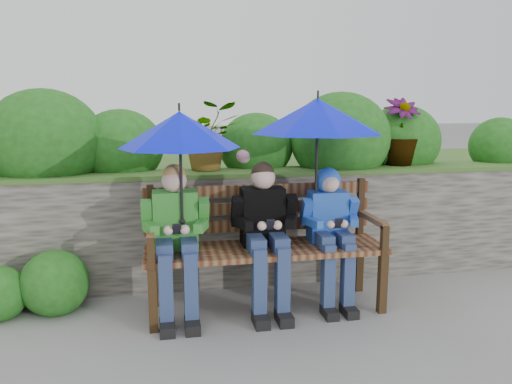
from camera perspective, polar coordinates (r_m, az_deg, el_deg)
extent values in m
plane|color=gray|center=(4.05, 0.27, -13.58)|extent=(60.00, 60.00, 0.00)
cube|color=#46443C|center=(4.59, -1.54, -4.09)|extent=(8.00, 0.40, 1.00)
cube|color=#365625|center=(4.49, -1.57, 2.23)|extent=(8.00, 0.42, 0.04)
cube|color=#365625|center=(5.75, -3.49, -1.34)|extent=(8.00, 2.00, 0.96)
ellipsoid|color=#1F4C14|center=(4.70, -23.01, 5.35)|extent=(1.01, 0.80, 0.91)
ellipsoid|color=#1F4C14|center=(4.71, -15.19, 4.96)|extent=(0.77, 0.61, 0.69)
ellipsoid|color=#1F4C14|center=(4.80, 0.02, 5.23)|extent=(0.72, 0.57, 0.64)
ellipsoid|color=#1F4C14|center=(4.86, 9.65, 6.07)|extent=(0.98, 0.78, 0.88)
ellipsoid|color=#1F4C14|center=(5.27, 16.26, 5.59)|extent=(0.81, 0.65, 0.73)
ellipsoid|color=#1F4C14|center=(5.78, 26.04, 4.83)|extent=(0.64, 0.51, 0.58)
sphere|color=#E08FC1|center=(4.60, -22.33, 3.41)|extent=(0.14, 0.14, 0.14)
sphere|color=#E08FC1|center=(4.57, -1.42, 4.15)|extent=(0.14, 0.14, 0.14)
sphere|color=#E08FC1|center=(5.14, 17.97, 4.34)|extent=(0.14, 0.14, 0.14)
imported|color=#1F4C14|center=(4.51, -5.51, 6.41)|extent=(0.55, 0.48, 0.61)
imported|color=#1F4C14|center=(5.04, 16.13, 6.65)|extent=(0.36, 0.36, 0.65)
sphere|color=#1F4C14|center=(4.32, -21.99, -9.64)|extent=(0.53, 0.53, 0.53)
cube|color=#322111|center=(3.73, -11.71, -12.07)|extent=(0.06, 0.06, 0.47)
cube|color=#322111|center=(4.17, -11.64, -9.61)|extent=(0.06, 0.06, 0.47)
cube|color=#322111|center=(4.09, 14.25, -10.15)|extent=(0.06, 0.06, 0.47)
cube|color=#322111|center=(4.49, 11.69, -8.14)|extent=(0.06, 0.06, 0.47)
cube|color=#532815|center=(3.76, 1.81, -7.50)|extent=(1.89, 0.10, 0.04)
cube|color=#532815|center=(3.89, 1.37, -6.90)|extent=(1.89, 0.10, 0.04)
cube|color=#532815|center=(4.01, 0.95, -6.33)|extent=(1.89, 0.10, 0.04)
cube|color=#532815|center=(4.14, 0.57, -5.80)|extent=(1.89, 0.10, 0.04)
cube|color=#322111|center=(4.05, -11.89, -2.87)|extent=(0.05, 0.05, 0.52)
cube|color=#532815|center=(3.81, -11.93, -4.20)|extent=(0.05, 0.49, 0.04)
cube|color=#322111|center=(3.61, -11.92, -6.91)|extent=(0.05, 0.05, 0.23)
cube|color=#322111|center=(4.38, 11.82, -1.86)|extent=(0.05, 0.05, 0.52)
cube|color=#532815|center=(4.16, 13.16, -3.02)|extent=(0.05, 0.49, 0.04)
cube|color=#322111|center=(3.98, 14.47, -5.40)|extent=(0.05, 0.05, 0.23)
cube|color=#532815|center=(4.16, 0.41, -3.77)|extent=(1.89, 0.04, 0.09)
cube|color=#532815|center=(4.13, 0.41, -1.80)|extent=(1.89, 0.04, 0.09)
cube|color=#532815|center=(4.10, 0.42, 0.21)|extent=(1.89, 0.04, 0.09)
cube|color=#30881F|center=(3.89, -9.20, -3.18)|extent=(0.34, 0.20, 0.46)
sphere|color=beige|center=(3.81, -9.33, 1.33)|extent=(0.19, 0.19, 0.19)
sphere|color=#B6863D|center=(3.82, -9.35, 1.84)|extent=(0.18, 0.18, 0.18)
cube|color=navy|center=(3.78, -10.41, -6.27)|extent=(0.12, 0.32, 0.12)
cube|color=navy|center=(3.73, -10.23, -11.19)|extent=(0.10, 0.11, 0.57)
cube|color=black|center=(3.77, -10.10, -15.02)|extent=(0.11, 0.22, 0.08)
cube|color=navy|center=(3.79, -7.69, -6.17)|extent=(0.12, 0.32, 0.12)
cube|color=navy|center=(3.73, -7.44, -11.08)|extent=(0.10, 0.11, 0.57)
cube|color=black|center=(3.77, -7.29, -14.91)|extent=(0.11, 0.22, 0.08)
cube|color=#30881F|center=(3.83, -12.39, -2.60)|extent=(0.08, 0.18, 0.25)
cube|color=#30881F|center=(3.72, -11.94, -4.06)|extent=(0.13, 0.21, 0.07)
sphere|color=beige|center=(3.64, -10.00, -4.34)|extent=(0.07, 0.07, 0.07)
cube|color=#30881F|center=(3.84, -6.02, -2.37)|extent=(0.08, 0.18, 0.25)
cube|color=#30881F|center=(3.73, -6.28, -3.86)|extent=(0.13, 0.21, 0.07)
sphere|color=beige|center=(3.64, -8.12, -4.28)|extent=(0.07, 0.07, 0.07)
cube|color=black|center=(3.63, -9.06, -4.20)|extent=(0.06, 0.07, 0.09)
cube|color=black|center=(3.97, 0.74, -2.77)|extent=(0.34, 0.20, 0.46)
sphere|color=beige|center=(3.89, 0.81, 1.67)|extent=(0.19, 0.19, 0.19)
sphere|color=black|center=(3.90, 0.78, 2.17)|extent=(0.18, 0.18, 0.18)
cube|color=navy|center=(3.85, -0.10, -5.82)|extent=(0.12, 0.32, 0.12)
cube|color=navy|center=(3.79, 0.36, -10.65)|extent=(0.10, 0.11, 0.57)
cube|color=black|center=(3.83, 0.54, -14.41)|extent=(0.11, 0.22, 0.08)
cube|color=navy|center=(3.88, 2.51, -5.67)|extent=(0.12, 0.32, 0.12)
cube|color=navy|center=(3.83, 3.04, -10.45)|extent=(0.10, 0.11, 0.57)
cube|color=black|center=(3.87, 3.22, -14.18)|extent=(0.11, 0.22, 0.08)
cube|color=black|center=(3.87, -2.21, -2.21)|extent=(0.08, 0.18, 0.25)
cube|color=black|center=(3.77, -1.46, -3.65)|extent=(0.13, 0.21, 0.07)
sphere|color=beige|center=(3.71, 0.67, -3.89)|extent=(0.07, 0.07, 0.07)
cube|color=black|center=(3.96, 3.93, -1.95)|extent=(0.08, 0.18, 0.25)
cube|color=black|center=(3.85, 3.97, -3.39)|extent=(0.13, 0.21, 0.07)
sphere|color=beige|center=(3.73, 2.48, -3.80)|extent=(0.07, 0.07, 0.07)
cube|color=black|center=(3.71, 1.61, -3.74)|extent=(0.06, 0.07, 0.09)
cube|color=blue|center=(4.12, 8.15, -2.73)|extent=(0.30, 0.18, 0.41)
sphere|color=beige|center=(4.04, 8.34, 1.10)|extent=(0.17, 0.17, 0.17)
sphere|color=blue|center=(4.07, 8.21, 1.31)|extent=(0.21, 0.21, 0.21)
sphere|color=beige|center=(4.01, 8.52, 0.87)|extent=(0.13, 0.13, 0.13)
cube|color=navy|center=(4.00, 7.66, -5.37)|extent=(0.11, 0.29, 0.11)
cube|color=navy|center=(3.96, 8.22, -9.88)|extent=(0.09, 0.10, 0.57)
cube|color=black|center=(4.00, 8.39, -13.47)|extent=(0.10, 0.20, 0.07)
cube|color=navy|center=(4.05, 9.83, -5.22)|extent=(0.11, 0.29, 0.11)
cube|color=navy|center=(4.01, 10.43, -9.66)|extent=(0.09, 0.10, 0.57)
cube|color=black|center=(4.06, 10.60, -13.21)|extent=(0.10, 0.20, 0.07)
cube|color=blue|center=(4.01, 5.77, -2.26)|extent=(0.07, 0.16, 0.23)
cube|color=blue|center=(3.92, 6.61, -3.50)|extent=(0.11, 0.19, 0.06)
sphere|color=beige|center=(3.88, 8.55, -3.69)|extent=(0.06, 0.06, 0.06)
cube|color=blue|center=(4.13, 10.89, -2.01)|extent=(0.07, 0.16, 0.23)
cube|color=blue|center=(4.03, 11.12, -3.25)|extent=(0.11, 0.19, 0.06)
sphere|color=beige|center=(3.92, 10.03, -3.60)|extent=(0.06, 0.06, 0.06)
cube|color=black|center=(3.89, 9.34, -3.55)|extent=(0.06, 0.07, 0.09)
cone|color=#000DEB|center=(3.69, -8.71, 7.04)|extent=(0.89, 0.89, 0.26)
cylinder|color=black|center=(3.68, -8.78, 9.56)|extent=(0.02, 0.02, 0.06)
cylinder|color=black|center=(3.72, -8.57, 1.77)|extent=(0.02, 0.02, 0.69)
sphere|color=black|center=(3.79, -8.43, -3.36)|extent=(0.04, 0.04, 0.04)
cone|color=#000DEB|center=(3.94, 7.04, 8.61)|extent=(1.04, 1.04, 0.27)
cylinder|color=black|center=(3.94, 7.10, 11.02)|extent=(0.02, 0.02, 0.06)
cylinder|color=black|center=(3.97, 6.92, 3.15)|extent=(0.02, 0.02, 0.76)
sphere|color=black|center=(4.04, 6.81, -2.17)|extent=(0.04, 0.04, 0.04)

